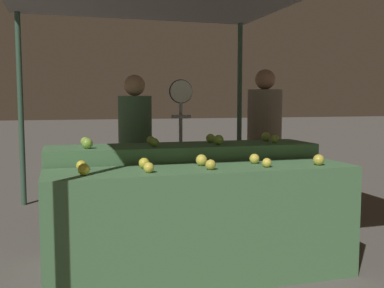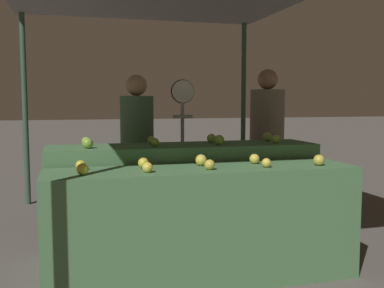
% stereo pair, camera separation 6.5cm
% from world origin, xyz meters
% --- Properties ---
extents(ground_plane, '(60.00, 60.00, 0.00)m').
position_xyz_m(ground_plane, '(0.00, 0.00, 0.00)').
color(ground_plane, '#59544F').
extents(display_counter_front, '(2.32, 0.55, 0.86)m').
position_xyz_m(display_counter_front, '(0.00, 0.00, 0.43)').
color(display_counter_front, '#4C7A4C').
rests_on(display_counter_front, ground_plane).
extents(display_counter_back, '(2.32, 0.55, 0.98)m').
position_xyz_m(display_counter_back, '(0.00, 0.60, 0.49)').
color(display_counter_back, '#4C7A4C').
rests_on(display_counter_back, ground_plane).
extents(apple_front_0, '(0.08, 0.08, 0.08)m').
position_xyz_m(apple_front_0, '(-0.88, -0.10, 0.90)').
color(apple_front_0, gold).
rests_on(apple_front_0, display_counter_front).
extents(apple_front_1, '(0.07, 0.07, 0.07)m').
position_xyz_m(apple_front_1, '(-0.44, -0.11, 0.90)').
color(apple_front_1, yellow).
rests_on(apple_front_1, display_counter_front).
extents(apple_front_2, '(0.08, 0.08, 0.08)m').
position_xyz_m(apple_front_2, '(0.01, -0.10, 0.90)').
color(apple_front_2, gold).
rests_on(apple_front_2, display_counter_front).
extents(apple_front_3, '(0.07, 0.07, 0.07)m').
position_xyz_m(apple_front_3, '(0.45, -0.10, 0.90)').
color(apple_front_3, yellow).
rests_on(apple_front_3, display_counter_front).
extents(apple_front_4, '(0.09, 0.09, 0.09)m').
position_xyz_m(apple_front_4, '(0.88, -0.12, 0.90)').
color(apple_front_4, gold).
rests_on(apple_front_4, display_counter_front).
extents(apple_front_5, '(0.07, 0.07, 0.07)m').
position_xyz_m(apple_front_5, '(-0.89, 0.12, 0.90)').
color(apple_front_5, gold).
rests_on(apple_front_5, display_counter_front).
extents(apple_front_6, '(0.08, 0.08, 0.08)m').
position_xyz_m(apple_front_6, '(-0.44, 0.10, 0.90)').
color(apple_front_6, gold).
rests_on(apple_front_6, display_counter_front).
extents(apple_front_7, '(0.09, 0.09, 0.09)m').
position_xyz_m(apple_front_7, '(0.01, 0.11, 0.90)').
color(apple_front_7, yellow).
rests_on(apple_front_7, display_counter_front).
extents(apple_front_8, '(0.08, 0.08, 0.08)m').
position_xyz_m(apple_front_8, '(0.44, 0.10, 0.90)').
color(apple_front_8, yellow).
rests_on(apple_front_8, display_counter_front).
extents(apple_back_0, '(0.09, 0.09, 0.09)m').
position_xyz_m(apple_back_0, '(-0.82, 0.49, 1.02)').
color(apple_back_0, '#84AD3D').
rests_on(apple_back_0, display_counter_back).
extents(apple_back_1, '(0.07, 0.07, 0.07)m').
position_xyz_m(apple_back_1, '(-0.28, 0.49, 1.01)').
color(apple_back_1, '#7AA338').
rests_on(apple_back_1, display_counter_back).
extents(apple_back_2, '(0.09, 0.09, 0.09)m').
position_xyz_m(apple_back_2, '(0.28, 0.48, 1.02)').
color(apple_back_2, '#84AD3D').
rests_on(apple_back_2, display_counter_back).
extents(apple_back_3, '(0.08, 0.08, 0.08)m').
position_xyz_m(apple_back_3, '(0.82, 0.50, 1.02)').
color(apple_back_3, '#8EB247').
rests_on(apple_back_3, display_counter_back).
extents(apple_back_4, '(0.08, 0.08, 0.08)m').
position_xyz_m(apple_back_4, '(-0.83, 0.72, 1.02)').
color(apple_back_4, '#8EB247').
rests_on(apple_back_4, display_counter_back).
extents(apple_back_5, '(0.07, 0.07, 0.07)m').
position_xyz_m(apple_back_5, '(-0.27, 0.71, 1.01)').
color(apple_back_5, '#8EB247').
rests_on(apple_back_5, display_counter_back).
extents(apple_back_6, '(0.08, 0.08, 0.08)m').
position_xyz_m(apple_back_6, '(0.28, 0.70, 1.02)').
color(apple_back_6, '#8EB247').
rests_on(apple_back_6, display_counter_back).
extents(apple_back_7, '(0.08, 0.08, 0.08)m').
position_xyz_m(apple_back_7, '(0.83, 0.72, 1.02)').
color(apple_back_7, '#8EB247').
rests_on(apple_back_7, display_counter_back).
extents(produce_scale, '(0.24, 0.20, 1.57)m').
position_xyz_m(produce_scale, '(0.14, 1.23, 1.12)').
color(produce_scale, '#99999E').
rests_on(produce_scale, ground_plane).
extents(person_vendor_at_scale, '(0.40, 0.40, 1.62)m').
position_xyz_m(person_vendor_at_scale, '(-0.29, 1.41, 0.93)').
color(person_vendor_at_scale, '#2D2D38').
rests_on(person_vendor_at_scale, ground_plane).
extents(person_customer_left, '(0.49, 0.49, 1.70)m').
position_xyz_m(person_customer_left, '(1.17, 1.46, 0.98)').
color(person_customer_left, '#2D2D38').
rests_on(person_customer_left, ground_plane).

